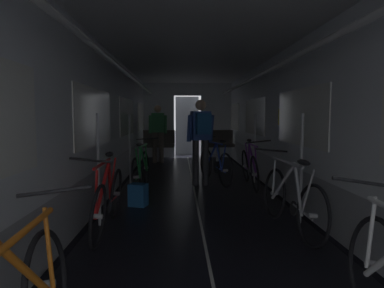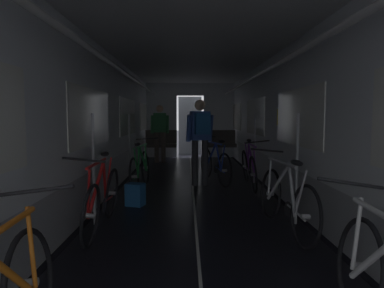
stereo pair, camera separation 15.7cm
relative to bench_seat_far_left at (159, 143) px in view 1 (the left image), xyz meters
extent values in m
cube|color=black|center=(-0.51, -4.82, -0.56)|extent=(0.08, 11.50, 0.01)
cube|color=black|center=(2.31, -4.82, -0.56)|extent=(0.08, 11.50, 0.01)
cube|color=beige|center=(0.90, -4.82, -0.56)|extent=(0.03, 11.27, 0.00)
cube|color=#9EA0A5|center=(-0.61, -4.82, -0.27)|extent=(0.12, 11.50, 0.60)
cube|color=silver|center=(-0.61, -4.82, 0.96)|extent=(0.12, 11.50, 1.85)
cube|color=white|center=(-0.54, -5.40, 0.78)|extent=(0.02, 1.90, 0.80)
cube|color=white|center=(-0.54, -2.52, 0.78)|extent=(0.02, 1.90, 0.80)
cube|color=white|center=(-0.54, 0.35, 0.78)|extent=(0.02, 1.90, 0.80)
cube|color=yellow|center=(-0.54, -4.74, 0.78)|extent=(0.01, 0.20, 0.28)
cylinder|color=white|center=(-0.27, -4.82, 1.53)|extent=(0.07, 11.04, 0.07)
cylinder|color=#B7BABF|center=(-0.37, -5.97, 0.13)|extent=(0.04, 0.04, 1.40)
cylinder|color=#B7BABF|center=(-0.37, -3.37, 0.13)|extent=(0.04, 0.04, 1.40)
cube|color=#9EA0A5|center=(2.41, -4.82, -0.27)|extent=(0.12, 11.50, 0.60)
cube|color=silver|center=(2.41, -4.82, 0.96)|extent=(0.12, 11.50, 1.85)
cube|color=white|center=(2.35, -5.40, 0.78)|extent=(0.02, 1.90, 0.80)
cube|color=white|center=(2.35, -2.52, 0.78)|extent=(0.02, 1.90, 0.80)
cube|color=white|center=(2.35, 0.35, 0.78)|extent=(0.02, 1.90, 0.80)
cube|color=yellow|center=(2.35, -4.47, 0.78)|extent=(0.01, 0.20, 0.28)
cylinder|color=white|center=(2.07, -4.82, 1.53)|extent=(0.07, 11.04, 0.07)
cylinder|color=#B7BABF|center=(2.17, -5.97, 0.13)|extent=(0.04, 0.04, 1.40)
cylinder|color=#B7BABF|center=(2.17, -3.37, 0.13)|extent=(0.04, 0.04, 1.40)
cube|color=silver|center=(-0.05, 0.99, 0.66)|extent=(1.00, 0.12, 2.45)
cube|color=silver|center=(1.85, 0.99, 0.66)|extent=(1.00, 0.12, 2.45)
cube|color=silver|center=(0.90, 0.99, 1.68)|extent=(0.90, 0.12, 0.40)
cube|color=#4C4F54|center=(0.90, 1.69, 0.46)|extent=(0.81, 0.04, 2.05)
cube|color=silver|center=(0.90, -4.82, 1.94)|extent=(3.14, 11.62, 0.12)
cylinder|color=gray|center=(0.00, -0.07, -0.35)|extent=(0.12, 0.12, 0.44)
cube|color=#47423D|center=(0.00, -0.07, -0.08)|extent=(0.96, 0.44, 0.10)
cube|color=#47423D|center=(0.00, 0.12, 0.17)|extent=(0.96, 0.08, 0.40)
torus|color=gray|center=(-0.43, 0.15, 0.37)|extent=(0.14, 0.14, 0.02)
cylinder|color=gray|center=(1.80, -0.07, -0.35)|extent=(0.12, 0.12, 0.44)
cube|color=#47423D|center=(1.80, -0.07, -0.08)|extent=(0.96, 0.44, 0.10)
cube|color=#47423D|center=(1.80, 0.12, 0.17)|extent=(0.96, 0.08, 0.40)
torus|color=gray|center=(1.37, 0.15, 0.37)|extent=(0.14, 0.14, 0.02)
torus|color=black|center=(-0.18, -8.08, -0.23)|extent=(0.14, 0.67, 0.67)
cylinder|color=#B2B2B7|center=(-0.18, -8.08, -0.23)|extent=(0.10, 0.05, 0.06)
cylinder|color=orange|center=(-0.14, -8.39, -0.02)|extent=(0.08, 0.54, 0.56)
cylinder|color=orange|center=(-0.10, -8.55, 0.25)|extent=(0.08, 0.82, 0.04)
cylinder|color=orange|center=(-0.15, -8.11, 0.01)|extent=(0.09, 0.09, 0.49)
cylinder|color=black|center=(-0.11, -8.09, 0.35)|extent=(0.44, 0.04, 0.07)
torus|color=black|center=(2.01, -6.76, -0.23)|extent=(0.17, 0.68, 0.67)
cylinder|color=#B2B2B7|center=(2.01, -6.76, -0.23)|extent=(0.10, 0.06, 0.06)
torus|color=black|center=(1.90, -5.74, -0.23)|extent=(0.17, 0.68, 0.67)
cylinder|color=#B2B2B7|center=(1.90, -5.74, -0.23)|extent=(0.10, 0.06, 0.06)
cylinder|color=#ADAFB5|center=(1.92, -6.06, -0.02)|extent=(0.15, 0.53, 0.56)
cylinder|color=#ADAFB5|center=(1.96, -6.47, -0.02)|extent=(0.06, 0.35, 0.55)
cylinder|color=#ADAFB5|center=(1.91, -6.22, 0.25)|extent=(0.12, 0.82, 0.04)
cylinder|color=#ADAFB5|center=(1.98, -6.69, 0.01)|extent=(0.09, 0.16, 0.49)
cylinder|color=#ADAFB5|center=(1.99, -6.54, -0.26)|extent=(0.07, 0.45, 0.07)
cylinder|color=#ADAFB5|center=(1.88, -5.78, 0.01)|extent=(0.07, 0.10, 0.49)
cylinder|color=black|center=(1.97, -6.31, -0.28)|extent=(0.05, 0.17, 0.17)
ellipsoid|color=black|center=(1.94, -6.65, 0.31)|extent=(0.12, 0.25, 0.07)
cylinder|color=black|center=(1.85, -5.76, 0.35)|extent=(0.44, 0.07, 0.07)
torus|color=black|center=(2.00, -3.27, -0.23)|extent=(0.12, 0.67, 0.67)
cylinder|color=#B2B2B7|center=(2.00, -3.27, -0.23)|extent=(0.10, 0.05, 0.06)
torus|color=black|center=(1.97, -4.29, -0.23)|extent=(0.12, 0.67, 0.67)
cylinder|color=#B2B2B7|center=(1.97, -4.29, -0.23)|extent=(0.10, 0.05, 0.06)
cylinder|color=purple|center=(2.00, -3.98, -0.02)|extent=(0.08, 0.54, 0.56)
cylinder|color=purple|center=(2.01, -3.57, -0.02)|extent=(0.10, 0.34, 0.55)
cylinder|color=purple|center=(2.03, -3.82, 0.25)|extent=(0.06, 0.82, 0.04)
cylinder|color=purple|center=(2.02, -3.34, 0.01)|extent=(0.07, 0.17, 0.49)
cylinder|color=purple|center=(1.99, -3.50, -0.26)|extent=(0.04, 0.45, 0.07)
cylinder|color=purple|center=(1.99, -4.26, 0.01)|extent=(0.08, 0.09, 0.49)
cylinder|color=black|center=(1.98, -3.72, -0.28)|extent=(0.03, 0.17, 0.17)
ellipsoid|color=black|center=(2.05, -3.39, 0.31)|extent=(0.10, 0.24, 0.07)
cylinder|color=black|center=(2.03, -4.28, 0.35)|extent=(0.44, 0.04, 0.07)
torus|color=black|center=(-0.11, -4.48, -0.23)|extent=(0.12, 0.67, 0.67)
cylinder|color=#B2B2B7|center=(-0.11, -4.48, -0.23)|extent=(0.10, 0.06, 0.06)
torus|color=black|center=(-0.05, -3.46, -0.23)|extent=(0.12, 0.67, 0.67)
cylinder|color=#B2B2B7|center=(-0.05, -3.46, -0.23)|extent=(0.10, 0.06, 0.06)
cylinder|color=#1E8438|center=(-0.05, -3.77, -0.01)|extent=(0.11, 0.54, 0.56)
cylinder|color=#1E8438|center=(-0.07, -4.18, -0.01)|extent=(0.06, 0.34, 0.55)
cylinder|color=#1E8438|center=(-0.04, -3.93, 0.25)|extent=(0.08, 0.82, 0.04)
cylinder|color=#1E8438|center=(-0.09, -4.41, 0.01)|extent=(0.07, 0.16, 0.49)
cylinder|color=#1E8438|center=(-0.09, -4.25, -0.26)|extent=(0.05, 0.45, 0.07)
cylinder|color=#1E8438|center=(-0.03, -3.49, 0.01)|extent=(0.06, 0.09, 0.49)
cylinder|color=black|center=(-0.08, -4.03, -0.28)|extent=(0.03, 0.17, 0.17)
ellipsoid|color=black|center=(-0.06, -4.36, 0.31)|extent=(0.11, 0.25, 0.07)
cylinder|color=black|center=(-0.01, -3.47, 0.35)|extent=(0.44, 0.05, 0.05)
torus|color=black|center=(1.98, -7.88, -0.24)|extent=(0.18, 0.68, 0.67)
cylinder|color=#B2B2B7|center=(1.98, -7.88, -0.24)|extent=(0.10, 0.06, 0.06)
cylinder|color=silver|center=(1.94, -7.91, 0.00)|extent=(0.10, 0.08, 0.49)
cylinder|color=black|center=(1.90, -7.88, 0.34)|extent=(0.44, 0.06, 0.08)
torus|color=black|center=(-0.22, -5.68, -0.23)|extent=(0.11, 0.67, 0.67)
cylinder|color=#B2B2B7|center=(-0.22, -5.68, -0.23)|extent=(0.09, 0.05, 0.06)
torus|color=black|center=(-0.21, -6.70, -0.23)|extent=(0.11, 0.67, 0.67)
cylinder|color=#B2B2B7|center=(-0.21, -6.70, -0.23)|extent=(0.09, 0.05, 0.06)
cylinder|color=red|center=(-0.23, -6.38, -0.02)|extent=(0.09, 0.54, 0.56)
cylinder|color=red|center=(-0.23, -5.97, -0.02)|extent=(0.09, 0.34, 0.55)
cylinder|color=red|center=(-0.26, -6.23, 0.25)|extent=(0.05, 0.82, 0.04)
cylinder|color=red|center=(-0.24, -5.75, 0.01)|extent=(0.07, 0.16, 0.49)
cylinder|color=red|center=(-0.21, -5.90, -0.26)|extent=(0.04, 0.45, 0.07)
cylinder|color=red|center=(-0.23, -6.67, 0.01)|extent=(0.08, 0.09, 0.49)
cylinder|color=black|center=(-0.21, -6.13, -0.28)|extent=(0.03, 0.17, 0.17)
ellipsoid|color=black|center=(-0.27, -5.80, 0.31)|extent=(0.10, 0.24, 0.07)
cylinder|color=black|center=(-0.26, -6.69, 0.35)|extent=(0.44, 0.03, 0.07)
cylinder|color=#2D2D33|center=(0.95, -3.62, -0.12)|extent=(0.13, 0.13, 0.90)
cylinder|color=#2D2D33|center=(1.15, -3.57, -0.12)|extent=(0.13, 0.13, 0.90)
cube|color=#2D4C99|center=(1.05, -3.60, 0.61)|extent=(0.40, 0.30, 0.56)
cylinder|color=#2D4C99|center=(0.83, -3.63, 0.56)|extent=(0.13, 0.21, 0.53)
cylinder|color=#2D4C99|center=(1.26, -3.53, 0.56)|extent=(0.13, 0.21, 0.53)
sphere|color=beige|center=(1.05, -3.60, 1.01)|extent=(0.21, 0.21, 0.21)
cube|color=#1E5693|center=(1.09, -3.76, 0.65)|extent=(0.31, 0.22, 0.40)
torus|color=black|center=(1.51, -3.84, -0.23)|extent=(0.24, 0.66, 0.67)
cylinder|color=#B2B2B7|center=(1.51, -3.84, -0.23)|extent=(0.10, 0.07, 0.05)
torus|color=black|center=(1.22, -2.86, -0.23)|extent=(0.24, 0.66, 0.67)
cylinder|color=#B2B2B7|center=(1.22, -2.86, -0.23)|extent=(0.10, 0.07, 0.05)
cylinder|color=#2342B7|center=(1.30, -3.16, -0.01)|extent=(0.20, 0.53, 0.56)
cylinder|color=#2342B7|center=(1.42, -3.56, -0.01)|extent=(0.12, 0.34, 0.55)
cylinder|color=#2342B7|center=(1.34, -3.31, 0.25)|extent=(0.27, 0.80, 0.03)
cylinder|color=#2342B7|center=(1.48, -3.77, 0.01)|extent=(0.08, 0.16, 0.49)
cylinder|color=#2342B7|center=(1.44, -3.62, -0.26)|extent=(0.15, 0.44, 0.07)
cylinder|color=#2342B7|center=(1.22, -2.89, 0.01)|extent=(0.04, 0.09, 0.49)
cylinder|color=black|center=(1.38, -3.41, -0.28)|extent=(0.06, 0.17, 0.17)
ellipsoid|color=black|center=(1.47, -3.72, 0.31)|extent=(0.16, 0.26, 0.06)
cylinder|color=black|center=(1.21, -2.87, 0.35)|extent=(0.43, 0.15, 0.03)
cylinder|color=brown|center=(0.10, -0.37, -0.12)|extent=(0.13, 0.13, 0.90)
cylinder|color=brown|center=(-0.10, -0.37, -0.12)|extent=(0.13, 0.13, 0.90)
cube|color=#337F47|center=(0.00, -0.37, 0.61)|extent=(0.36, 0.22, 0.56)
cylinder|color=#337F47|center=(0.22, -0.39, 0.56)|extent=(0.09, 0.20, 0.53)
cylinder|color=#337F47|center=(-0.22, -0.39, 0.56)|extent=(0.09, 0.20, 0.53)
sphere|color=tan|center=(0.00, -0.37, 1.01)|extent=(0.21, 0.21, 0.21)
cube|color=#1E5693|center=(0.00, -5.08, -0.40)|extent=(0.31, 0.27, 0.34)
camera|label=1|loc=(0.64, -10.07, 0.79)|focal=31.01mm
camera|label=2|loc=(0.79, -10.07, 0.79)|focal=31.01mm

